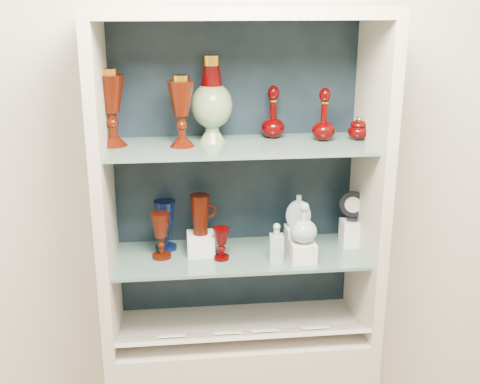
{
  "coord_description": "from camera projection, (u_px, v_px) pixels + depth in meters",
  "views": [
    {
      "loc": [
        -0.23,
        -0.51,
        1.96
      ],
      "look_at": [
        0.0,
        1.53,
        1.3
      ],
      "focal_mm": 45.0,
      "sensor_mm": 36.0,
      "label": 1
    }
  ],
  "objects": [
    {
      "name": "wall_back",
      "position": [
        234.0,
        150.0,
        2.34
      ],
      "size": [
        3.5,
        0.02,
        2.8
      ],
      "primitive_type": "cube",
      "color": "silver",
      "rests_on": "ground"
    },
    {
      "name": "cabinet_back_panel",
      "position": [
        235.0,
        171.0,
        2.33
      ],
      "size": [
        0.98,
        0.02,
        1.15
      ],
      "primitive_type": "cube",
      "color": "black",
      "rests_on": "cabinet_base"
    },
    {
      "name": "cabinet_side_left",
      "position": [
        104.0,
        190.0,
        2.1
      ],
      "size": [
        0.04,
        0.4,
        1.15
      ],
      "primitive_type": "cube",
      "color": "beige",
      "rests_on": "cabinet_base"
    },
    {
      "name": "cabinet_side_right",
      "position": [
        370.0,
        181.0,
        2.2
      ],
      "size": [
        0.04,
        0.4,
        1.15
      ],
      "primitive_type": "cube",
      "color": "beige",
      "rests_on": "cabinet_base"
    },
    {
      "name": "cabinet_top_cap",
      "position": [
        240.0,
        12.0,
        1.97
      ],
      "size": [
        1.0,
        0.4,
        0.04
      ],
      "primitive_type": "cube",
      "color": "beige",
      "rests_on": "cabinet_side_left"
    },
    {
      "name": "shelf_lower",
      "position": [
        239.0,
        255.0,
        2.26
      ],
      "size": [
        0.92,
        0.34,
        0.01
      ],
      "primitive_type": "cube",
      "color": "slate",
      "rests_on": "cabinet_side_left"
    },
    {
      "name": "shelf_upper",
      "position": [
        239.0,
        146.0,
        2.13
      ],
      "size": [
        0.92,
        0.34,
        0.01
      ],
      "primitive_type": "cube",
      "color": "slate",
      "rests_on": "cabinet_side_left"
    },
    {
      "name": "label_ledge",
      "position": [
        243.0,
        335.0,
        2.21
      ],
      "size": [
        0.92,
        0.17,
        0.09
      ],
      "primitive_type": "cube",
      "rotation": [
        -0.44,
        0.0,
        0.0
      ],
      "color": "beige",
      "rests_on": "cabinet_base"
    },
    {
      "name": "label_card_0",
      "position": [
        264.0,
        330.0,
        2.22
      ],
      "size": [
        0.1,
        0.06,
        0.03
      ],
      "primitive_type": "cube",
      "rotation": [
        -0.44,
        0.0,
        0.0
      ],
      "color": "white",
      "rests_on": "label_ledge"
    },
    {
      "name": "label_card_1",
      "position": [
        314.0,
        328.0,
        2.24
      ],
      "size": [
        0.1,
        0.06,
        0.03
      ],
      "primitive_type": "cube",
      "rotation": [
        -0.44,
        0.0,
        0.0
      ],
      "color": "white",
      "rests_on": "label_ledge"
    },
    {
      "name": "label_card_2",
      "position": [
        172.0,
        336.0,
        2.18
      ],
      "size": [
        0.1,
        0.06,
        0.03
      ],
      "primitive_type": "cube",
      "rotation": [
        -0.44,
        0.0,
        0.0
      ],
      "color": "white",
      "rests_on": "label_ledge"
    },
    {
      "name": "label_card_3",
      "position": [
        227.0,
        333.0,
        2.2
      ],
      "size": [
        0.1,
        0.06,
        0.03
      ],
      "primitive_type": "cube",
      "rotation": [
        -0.44,
        0.0,
        0.0
      ],
      "color": "white",
      "rests_on": "label_ledge"
    },
    {
      "name": "pedestal_lamp_left",
      "position": [
        112.0,
        108.0,
        2.07
      ],
      "size": [
        0.13,
        0.13,
        0.27
      ],
      "primitive_type": null,
      "rotation": [
        0.0,
        0.0,
        0.37
      ],
      "color": "#411004",
      "rests_on": "shelf_upper"
    },
    {
      "name": "pedestal_lamp_right",
      "position": [
        181.0,
        111.0,
        2.06
      ],
      "size": [
        0.12,
        0.12,
        0.25
      ],
      "primitive_type": null,
      "rotation": [
        0.0,
        0.0,
        0.34
      ],
      "color": "#411004",
      "rests_on": "shelf_upper"
    },
    {
      "name": "enamel_urn",
      "position": [
        212.0,
        99.0,
        2.13
      ],
      "size": [
        0.17,
        0.17,
        0.31
      ],
      "primitive_type": null,
      "rotation": [
        0.0,
        0.0,
        0.17
      ],
      "color": "#09401F",
      "rests_on": "shelf_upper"
    },
    {
      "name": "ruby_decanter_a",
      "position": [
        324.0,
        111.0,
        2.15
      ],
      "size": [
        0.1,
        0.1,
        0.21
      ],
      "primitive_type": null,
      "rotation": [
        0.0,
        0.0,
        -0.21
      ],
      "color": "#460000",
      "rests_on": "shelf_upper"
    },
    {
      "name": "ruby_decanter_b",
      "position": [
        273.0,
        110.0,
        2.2
      ],
      "size": [
        0.11,
        0.11,
        0.2
      ],
      "primitive_type": null,
      "rotation": [
        0.0,
        0.0,
        0.33
      ],
      "color": "#460000",
      "rests_on": "shelf_upper"
    },
    {
      "name": "lidded_bowl",
      "position": [
        359.0,
        128.0,
        2.19
      ],
      "size": [
        0.09,
        0.09,
        0.09
      ],
      "primitive_type": null,
      "rotation": [
        0.0,
        0.0,
        -0.11
      ],
      "color": "#460000",
      "rests_on": "shelf_upper"
    },
    {
      "name": "cobalt_goblet",
      "position": [
        165.0,
        225.0,
        2.27
      ],
      "size": [
        0.09,
        0.09,
        0.19
      ],
      "primitive_type": null,
      "rotation": [
        0.0,
        0.0,
        0.11
      ],
      "color": "#0B1543",
      "rests_on": "shelf_lower"
    },
    {
      "name": "ruby_goblet_tall",
      "position": [
        161.0,
        236.0,
        2.2
      ],
      "size": [
        0.09,
        0.09,
        0.17
      ],
      "primitive_type": null,
      "rotation": [
        0.0,
        0.0,
        -0.24
      ],
      "color": "#411004",
      "rests_on": "shelf_lower"
    },
    {
      "name": "ruby_goblet_small",
      "position": [
        221.0,
        244.0,
        2.19
      ],
      "size": [
        0.07,
        0.07,
        0.12
      ],
      "primitive_type": null,
      "rotation": [
        0.0,
        0.0,
        0.09
      ],
      "color": "#460000",
      "rests_on": "shelf_lower"
    },
    {
      "name": "riser_ruby_pitcher",
      "position": [
        201.0,
        244.0,
        2.24
      ],
      "size": [
        0.1,
        0.1,
        0.08
      ],
      "primitive_type": "cube",
      "color": "silver",
      "rests_on": "shelf_lower"
    },
    {
      "name": "ruby_pitcher",
      "position": [
        200.0,
        215.0,
        2.21
      ],
      "size": [
        0.13,
        0.1,
        0.15
      ],
      "primitive_type": null,
      "rotation": [
        0.0,
        0.0,
        0.29
      ],
      "color": "#411004",
      "rests_on": "riser_ruby_pitcher"
    },
    {
      "name": "clear_square_bottle",
      "position": [
        276.0,
        242.0,
        2.17
      ],
      "size": [
        0.06,
        0.06,
        0.15
      ],
      "primitive_type": null,
      "rotation": [
        0.0,
        0.0,
        -0.09
      ],
      "color": "#8FA1A7",
      "rests_on": "shelf_lower"
    },
    {
      "name": "riser_flat_flask",
      "position": [
        298.0,
        238.0,
        2.28
      ],
      "size": [
        0.09,
        0.09,
        0.09
      ],
      "primitive_type": "cube",
      "color": "silver",
      "rests_on": "shelf_lower"
    },
    {
      "name": "flat_flask",
      "position": [
        298.0,
        211.0,
        2.25
      ],
      "size": [
        0.1,
        0.06,
        0.13
      ],
      "primitive_type": null,
      "rotation": [
        0.0,
        0.0,
        -0.22
      ],
      "color": "silver",
      "rests_on": "riser_flat_flask"
    },
    {
      "name": "riser_clear_round_decanter",
      "position": [
        303.0,
        251.0,
        2.19
      ],
      "size": [
        0.09,
        0.09,
        0.07
      ],
      "primitive_type": "cube",
      "color": "silver",
      "rests_on": "shelf_lower"
    },
    {
      "name": "clear_round_decanter",
      "position": [
        304.0,
        224.0,
        2.16
      ],
      "size": [
        0.12,
        0.12,
        0.15
      ],
      "primitive_type": null,
      "rotation": [
        0.0,
        0.0,
        0.3
      ],
      "color": "#8FA1A7",
      "rests_on": "riser_clear_round_decanter"
    },
    {
      "name": "riser_cameo_medallion",
      "position": [
        351.0,
        233.0,
        2.32
      ],
      "size": [
        0.08,
        0.08,
        0.1
      ],
      "primitive_type": "cube",
      "color": "silver",
      "rests_on": "shelf_lower"
    },
    {
      "name": "cameo_medallion",
      "position": [
        353.0,
        206.0,
        2.29
      ],
      "size": [
        0.11,
        0.07,
        0.12
      ],
      "primitive_type": null,
      "rotation": [
        0.0,
        0.0,
        -0.32
      ],
      "color": "black",
      "rests_on": "riser_cameo_medallion"
    }
  ]
}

